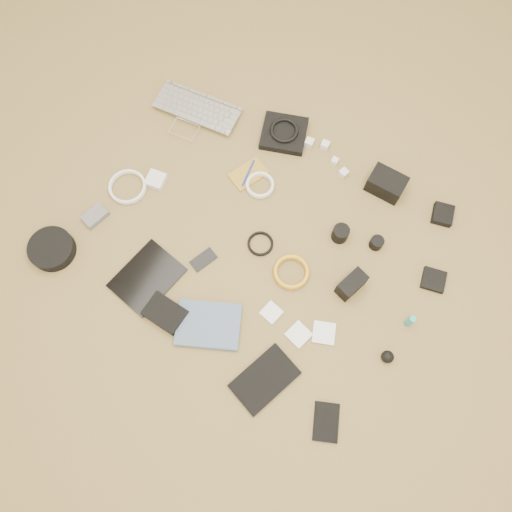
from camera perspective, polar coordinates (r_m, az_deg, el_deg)
The scene contains 33 objects.
laptop at distance 2.22m, azimuth -7.35°, elevation 15.33°, with size 0.37×0.26×0.03m, color #BDBCC1.
headphone_pouch at distance 2.16m, azimuth 3.21°, elevation 13.81°, with size 0.18×0.17×0.03m, color black.
headphones at distance 2.14m, azimuth 3.25°, elevation 14.16°, with size 0.12×0.12×0.02m, color black.
charger_a at distance 2.15m, azimuth 6.11°, elevation 12.75°, with size 0.03×0.03×0.03m, color silver.
charger_b at distance 2.15m, azimuth 7.90°, elevation 12.44°, with size 0.03×0.03×0.03m, color silver.
charger_c at distance 2.09m, azimuth 9.98°, elevation 9.34°, with size 0.03×0.03×0.03m, color silver.
charger_d at distance 2.12m, azimuth 8.99°, elevation 10.67°, with size 0.03×0.03×0.03m, color silver.
dslr_camera at distance 2.08m, azimuth 14.67°, elevation 7.98°, with size 0.14×0.10×0.08m, color black.
lens_pouch at distance 2.11m, azimuth 20.56°, elevation 4.47°, with size 0.08×0.09×0.03m, color black.
notebook_olive at distance 2.07m, azimuth -0.89°, elevation 9.36°, with size 0.09×0.15×0.01m, color olive.
pen_blue at distance 2.07m, azimuth -0.89°, elevation 9.46°, with size 0.01×0.01×0.13m, color #13279E.
cable_white_a at distance 2.04m, azimuth 0.46°, elevation 8.02°, with size 0.12×0.12×0.01m, color silver.
lens_a at distance 1.96m, azimuth 9.62°, elevation 2.55°, with size 0.06×0.06×0.07m, color black.
lens_b at distance 1.98m, azimuth 13.61°, elevation 1.47°, with size 0.05×0.05×0.05m, color black.
card_reader at distance 2.01m, azimuth 19.63°, elevation -2.60°, with size 0.09×0.09×0.02m, color black.
power_brick at distance 2.09m, azimuth -11.37°, elevation 8.51°, with size 0.07×0.07×0.03m, color silver.
cable_white_b at distance 2.11m, azimuth -14.43°, elevation 7.58°, with size 0.15×0.15×0.01m, color silver.
cable_black at distance 1.95m, azimuth 0.50°, elevation 1.37°, with size 0.10×0.10×0.01m, color black.
cable_yellow at distance 1.91m, azimuth 4.04°, elevation -1.91°, with size 0.14×0.14×0.02m, color orange.
flash at distance 1.89m, azimuth 10.85°, elevation -3.22°, with size 0.06×0.11×0.08m, color black.
lens_cleaner at distance 1.91m, azimuth 17.17°, elevation -7.11°, with size 0.02×0.02×0.08m, color teal.
battery_charger at distance 2.08m, azimuth -17.92°, elevation 4.39°, with size 0.06×0.10×0.03m, color #56565B.
tablet at distance 1.95m, azimuth -12.34°, elevation -2.43°, with size 0.19×0.25×0.01m, color black.
phone at distance 1.93m, azimuth -6.03°, elevation -0.43°, with size 0.05×0.10×0.01m, color black.
filter_case_left at distance 1.87m, azimuth 1.77°, elevation -6.48°, with size 0.07×0.07×0.01m, color silver.
filter_case_mid at distance 1.86m, azimuth 4.88°, elevation -8.92°, with size 0.08×0.08×0.01m, color silver.
filter_case_right at distance 1.87m, azimuth 7.75°, elevation -8.70°, with size 0.08×0.08×0.01m, color silver.
air_blower at distance 1.88m, azimuth 14.80°, elevation -11.08°, with size 0.05×0.05×0.05m, color black.
headphone_case at distance 2.07m, azimuth -22.29°, elevation 0.75°, with size 0.17×0.17×0.05m, color black.
drive_case at distance 1.88m, azimuth -10.36°, elevation -6.44°, with size 0.15×0.10×0.04m, color black.
paperback at distance 1.84m, azimuth -5.79°, elevation -10.49°, with size 0.17×0.23×0.02m, color #445874.
notebook_black_a at distance 1.83m, azimuth 0.99°, elevation -13.90°, with size 0.14×0.23×0.02m, color black.
notebook_black_b at distance 1.84m, azimuth 8.02°, elevation -18.27°, with size 0.09×0.13×0.01m, color black.
Camera 1 is at (0.36, -0.59, 1.83)m, focal length 35.00 mm.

